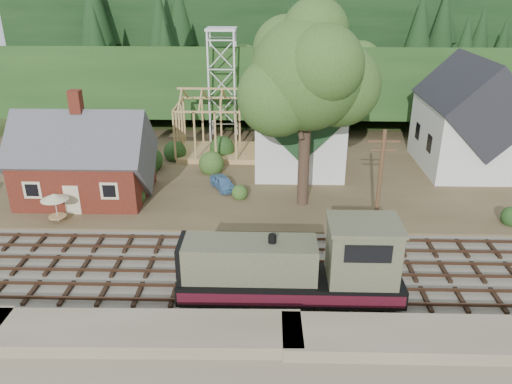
{
  "coord_description": "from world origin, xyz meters",
  "views": [
    {
      "loc": [
        -0.72,
        -27.3,
        17.43
      ],
      "look_at": [
        -1.68,
        6.0,
        3.0
      ],
      "focal_mm": 35.0,
      "sensor_mm": 36.0,
      "label": 1
    }
  ],
  "objects_px": {
    "locomotive": "(299,268)",
    "car_red": "(483,159)",
    "patio_set": "(54,198)",
    "car_blue": "(223,183)"
  },
  "relations": [
    {
      "from": "car_red",
      "to": "patio_set",
      "type": "xyz_separation_m",
      "value": [
        -36.99,
        -13.33,
        1.28
      ]
    },
    {
      "from": "locomotive",
      "to": "car_red",
      "type": "xyz_separation_m",
      "value": [
        19.22,
        22.53,
        -1.24
      ]
    },
    {
      "from": "locomotive",
      "to": "patio_set",
      "type": "relative_size",
      "value": 5.51
    },
    {
      "from": "car_blue",
      "to": "car_red",
      "type": "bearing_deg",
      "value": -13.43
    },
    {
      "from": "car_blue",
      "to": "car_red",
      "type": "xyz_separation_m",
      "value": [
        25.01,
        6.66,
        0.08
      ]
    },
    {
      "from": "locomotive",
      "to": "car_red",
      "type": "height_order",
      "value": "locomotive"
    },
    {
      "from": "locomotive",
      "to": "car_red",
      "type": "relative_size",
      "value": 2.64
    },
    {
      "from": "car_red",
      "to": "patio_set",
      "type": "height_order",
      "value": "patio_set"
    },
    {
      "from": "car_red",
      "to": "patio_set",
      "type": "bearing_deg",
      "value": 144.35
    },
    {
      "from": "locomotive",
      "to": "car_blue",
      "type": "bearing_deg",
      "value": 110.05
    }
  ]
}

